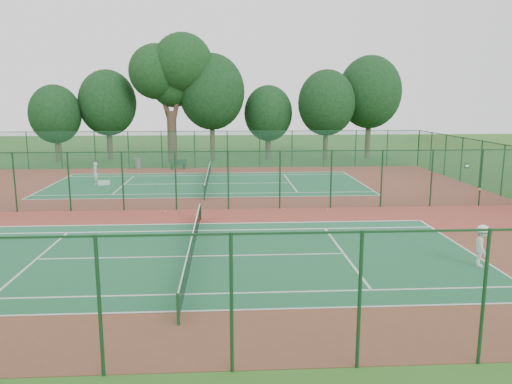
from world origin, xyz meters
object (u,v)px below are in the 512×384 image
player_near (482,246)px  kit_bag (104,183)px  player_far (95,173)px  bench (178,164)px  trash_bin (138,164)px  big_tree (171,71)px

player_near → kit_bag: player_near is taller
player_far → bench: bearing=128.8°
trash_bin → bench: (3.73, -0.46, -0.03)m
big_tree → kit_bag: bearing=-105.5°
player_near → bench: size_ratio=1.08×
big_tree → trash_bin: bearing=-116.9°
player_far → trash_bin: player_far is taller
player_far → kit_bag: 1.01m
big_tree → player_near: bearing=-65.5°
trash_bin → player_far: bearing=-102.5°
player_near → kit_bag: size_ratio=1.88×
player_near → bench: bearing=42.8°
bench → trash_bin: bearing=149.2°
bench → big_tree: big_tree is taller
trash_bin → bench: trash_bin is taller
trash_bin → bench: size_ratio=0.65×
player_near → kit_bag: 27.67m
bench → kit_bag: (-4.89, -8.13, -0.31)m
player_near → big_tree: size_ratio=0.13×
player_near → bench: player_near is taller
player_far → big_tree: bearing=145.7°
bench → big_tree: 10.50m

